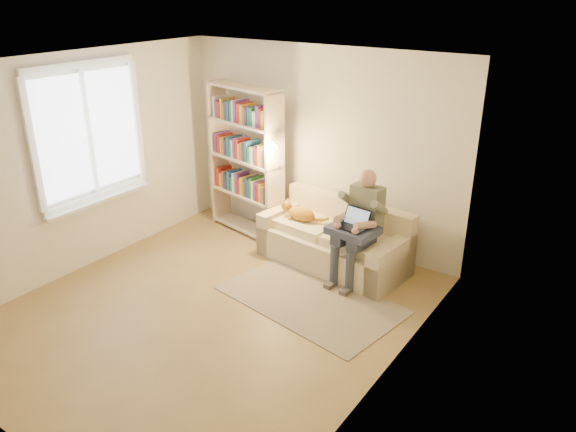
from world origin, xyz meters
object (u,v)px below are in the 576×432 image
Objects in this scene: sofa at (335,242)px; laptop at (352,222)px; cat at (302,213)px; bookshelf at (246,154)px; person at (360,221)px.

sofa is 0.69m from laptop.
sofa is 5.42× the size of laptop.
bookshelf is at bearing 175.01° from cat.
laptop reaches higher than cat.
cat is at bearing -165.20° from sofa.
person is at bearing 1.59° from bookshelf.
person is at bearing 74.62° from laptop.
bookshelf reaches higher than laptop.
bookshelf is at bearing 176.50° from person.
laptop is at bearing -32.05° from sofa.
sofa is 3.29× the size of cat.
laptop is at bearing -105.38° from person.
laptop is 0.17× the size of bookshelf.
sofa reaches higher than cat.
bookshelf reaches higher than cat.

